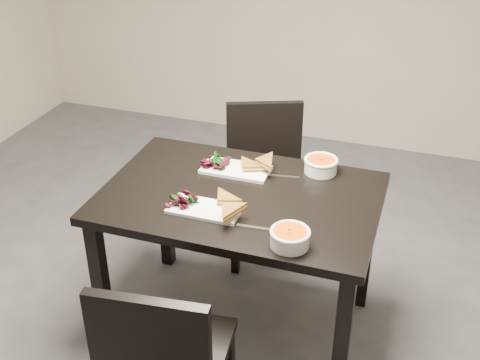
{
  "coord_description": "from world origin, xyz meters",
  "views": [
    {
      "loc": [
        0.64,
        -1.81,
        2.11
      ],
      "look_at": [
        -0.07,
        0.31,
        0.82
      ],
      "focal_mm": 45.16,
      "sensor_mm": 36.0,
      "label": 1
    }
  ],
  "objects_px": {
    "plate_near": "(205,209)",
    "plate_far": "(236,170)",
    "chair_far": "(265,172)",
    "chair_near": "(163,357)",
    "table": "(240,213)",
    "soup_bowl_far": "(321,164)",
    "soup_bowl_near": "(290,237)"
  },
  "relations": [
    {
      "from": "plate_near",
      "to": "plate_far",
      "type": "bearing_deg",
      "value": 88.03
    },
    {
      "from": "soup_bowl_near",
      "to": "chair_near",
      "type": "bearing_deg",
      "value": -127.43
    },
    {
      "from": "table",
      "to": "plate_near",
      "type": "bearing_deg",
      "value": -119.11
    },
    {
      "from": "plate_near",
      "to": "soup_bowl_near",
      "type": "relative_size",
      "value": 1.93
    },
    {
      "from": "chair_near",
      "to": "plate_far",
      "type": "distance_m",
      "value": 0.97
    },
    {
      "from": "plate_near",
      "to": "soup_bowl_far",
      "type": "relative_size",
      "value": 1.92
    },
    {
      "from": "plate_near",
      "to": "soup_bowl_far",
      "type": "height_order",
      "value": "soup_bowl_far"
    },
    {
      "from": "table",
      "to": "chair_far",
      "type": "bearing_deg",
      "value": 96.82
    },
    {
      "from": "chair_near",
      "to": "plate_near",
      "type": "relative_size",
      "value": 2.83
    },
    {
      "from": "soup_bowl_near",
      "to": "soup_bowl_far",
      "type": "bearing_deg",
      "value": 90.89
    },
    {
      "from": "chair_far",
      "to": "soup_bowl_near",
      "type": "height_order",
      "value": "chair_far"
    },
    {
      "from": "plate_far",
      "to": "soup_bowl_far",
      "type": "xyz_separation_m",
      "value": [
        0.37,
        0.12,
        0.03
      ]
    },
    {
      "from": "soup_bowl_near",
      "to": "plate_far",
      "type": "bearing_deg",
      "value": 128.37
    },
    {
      "from": "table",
      "to": "chair_near",
      "type": "bearing_deg",
      "value": -93.16
    },
    {
      "from": "table",
      "to": "plate_near",
      "type": "distance_m",
      "value": 0.23
    },
    {
      "from": "soup_bowl_far",
      "to": "chair_near",
      "type": "bearing_deg",
      "value": -107.55
    },
    {
      "from": "table",
      "to": "plate_far",
      "type": "bearing_deg",
      "value": 114.16
    },
    {
      "from": "chair_far",
      "to": "plate_near",
      "type": "xyz_separation_m",
      "value": [
        -0.01,
        -0.86,
        0.27
      ]
    },
    {
      "from": "chair_near",
      "to": "plate_far",
      "type": "bearing_deg",
      "value": 86.06
    },
    {
      "from": "plate_far",
      "to": "soup_bowl_far",
      "type": "height_order",
      "value": "soup_bowl_far"
    },
    {
      "from": "chair_far",
      "to": "soup_bowl_near",
      "type": "xyz_separation_m",
      "value": [
        0.38,
        -0.98,
        0.3
      ]
    },
    {
      "from": "soup_bowl_far",
      "to": "soup_bowl_near",
      "type": "bearing_deg",
      "value": -89.11
    },
    {
      "from": "plate_far",
      "to": "soup_bowl_far",
      "type": "bearing_deg",
      "value": 17.38
    },
    {
      "from": "chair_far",
      "to": "soup_bowl_far",
      "type": "height_order",
      "value": "chair_far"
    },
    {
      "from": "chair_near",
      "to": "soup_bowl_near",
      "type": "bearing_deg",
      "value": 45.96
    },
    {
      "from": "chair_far",
      "to": "plate_far",
      "type": "relative_size",
      "value": 2.71
    },
    {
      "from": "soup_bowl_far",
      "to": "chair_far",
      "type": "bearing_deg",
      "value": 134.4
    },
    {
      "from": "chair_near",
      "to": "plate_far",
      "type": "xyz_separation_m",
      "value": [
        -0.04,
        0.93,
        0.27
      ]
    },
    {
      "from": "table",
      "to": "plate_near",
      "type": "relative_size",
      "value": 3.99
    },
    {
      "from": "table",
      "to": "soup_bowl_near",
      "type": "height_order",
      "value": "soup_bowl_near"
    },
    {
      "from": "chair_near",
      "to": "chair_far",
      "type": "height_order",
      "value": "same"
    },
    {
      "from": "plate_near",
      "to": "soup_bowl_far",
      "type": "xyz_separation_m",
      "value": [
        0.39,
        0.48,
        0.03
      ]
    }
  ]
}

